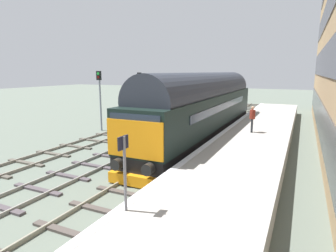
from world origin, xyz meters
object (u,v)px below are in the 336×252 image
signal_post_mid (100,94)px  platform_number_sign (124,162)px  signal_post_far (140,91)px  waiting_passenger (252,117)px  diesel_locomotive (204,105)px

signal_post_mid → platform_number_sign: size_ratio=2.30×
signal_post_far → signal_post_mid: bearing=-90.0°
waiting_passenger → diesel_locomotive: bearing=72.1°
diesel_locomotive → platform_number_sign: 12.80m
signal_post_mid → signal_post_far: signal_post_mid is taller
platform_number_sign → diesel_locomotive: bearing=98.7°
platform_number_sign → waiting_passenger: bearing=83.3°
signal_post_mid → signal_post_far: size_ratio=1.03×
signal_post_mid → waiting_passenger: 11.97m
waiting_passenger → signal_post_far: bearing=54.3°
signal_post_mid → waiting_passenger: (11.93, -0.24, -0.97)m
waiting_passenger → platform_number_sign: bearing=165.9°
diesel_locomotive → signal_post_mid: signal_post_mid is taller
platform_number_sign → waiting_passenger: platform_number_sign is taller
diesel_locomotive → platform_number_sign: (1.93, -12.65, -0.10)m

